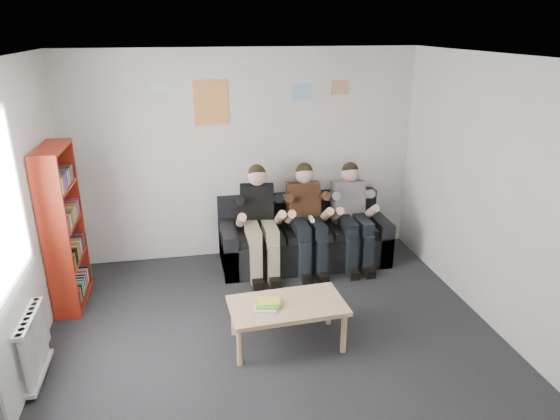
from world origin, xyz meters
name	(u,v)px	position (x,y,z in m)	size (l,w,h in m)	color
room_shell	(283,229)	(0.00, 0.00, 1.35)	(5.00, 5.00, 5.00)	black
sofa	(303,239)	(0.70, 2.09, 0.30)	(2.15, 0.88, 0.83)	black
bookshelf	(64,228)	(-2.09, 1.56, 0.89)	(0.27, 0.81, 1.79)	maroon
coffee_table	(287,308)	(0.11, 0.31, 0.39)	(1.10, 0.61, 0.44)	#DDB97F
game_cases	(267,305)	(-0.09, 0.29, 0.47)	(0.25, 0.22, 0.05)	silver
person_left	(260,222)	(0.09, 1.89, 0.67)	(0.42, 0.90, 1.35)	black
person_middle	(307,219)	(0.70, 1.89, 0.66)	(0.41, 0.88, 1.34)	#482A18
person_right	(353,216)	(1.30, 1.89, 0.65)	(0.40, 0.86, 1.31)	silver
radiator	(34,346)	(-2.15, 0.20, 0.35)	(0.10, 0.64, 0.60)	white
window	(10,277)	(-2.22, 0.20, 1.03)	(0.05, 1.30, 2.36)	white
poster_large	(211,103)	(-0.40, 2.49, 2.05)	(0.42, 0.01, 0.55)	#F2E255
poster_blue	(302,92)	(0.75, 2.49, 2.15)	(0.25, 0.01, 0.20)	#4296E0
poster_pink	(340,87)	(1.25, 2.49, 2.20)	(0.22, 0.01, 0.18)	#B33891
poster_sign	(160,87)	(-1.00, 2.49, 2.25)	(0.20, 0.01, 0.14)	white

